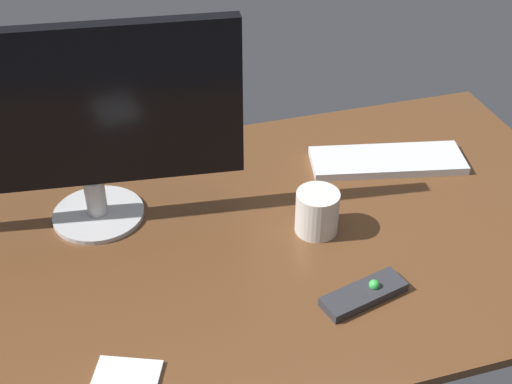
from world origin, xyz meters
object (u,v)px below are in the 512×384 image
(media_remote, at_px, (364,294))
(coffee_mug, at_px, (317,212))
(keyboard, at_px, (387,161))
(monitor, at_px, (82,117))

(media_remote, height_order, coffee_mug, coffee_mug)
(keyboard, height_order, coffee_mug, coffee_mug)
(keyboard, distance_m, coffee_mug, 0.30)
(keyboard, bearing_deg, media_remote, -108.38)
(keyboard, height_order, media_remote, media_remote)
(media_remote, distance_m, coffee_mug, 0.21)
(coffee_mug, bearing_deg, media_remote, -85.54)
(keyboard, bearing_deg, coffee_mug, -131.53)
(keyboard, bearing_deg, monitor, -167.32)
(keyboard, xyz_separation_m, coffee_mug, (-0.24, -0.18, 0.04))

